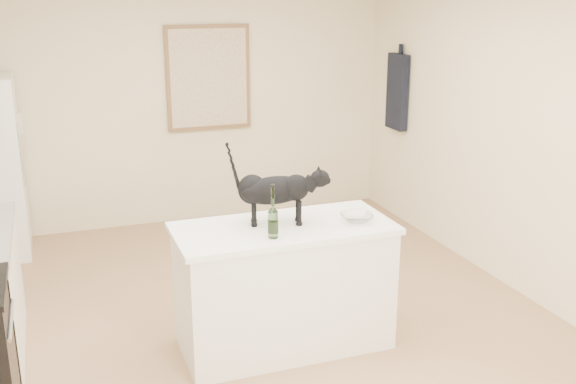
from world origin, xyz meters
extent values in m
plane|color=#A07855|center=(0.00, 0.00, 0.00)|extent=(5.50, 5.50, 0.00)
plane|color=beige|center=(0.00, 2.75, 1.30)|extent=(4.50, 0.00, 4.50)
plane|color=beige|center=(0.00, -2.75, 1.30)|extent=(4.50, 0.00, 4.50)
plane|color=beige|center=(2.25, 0.00, 1.30)|extent=(0.00, 5.50, 5.50)
cube|color=white|center=(0.10, -0.20, 0.43)|extent=(1.44, 0.67, 0.86)
cube|color=white|center=(0.10, -0.20, 0.88)|extent=(1.50, 0.70, 0.04)
cube|color=brown|center=(0.30, 2.72, 1.55)|extent=(0.90, 0.03, 1.10)
cube|color=beige|center=(0.30, 2.70, 1.55)|extent=(0.82, 0.00, 1.02)
cube|color=black|center=(2.19, 2.05, 1.40)|extent=(0.08, 0.34, 0.80)
cylinder|color=#2E6126|center=(-0.04, -0.40, 1.06)|extent=(0.09, 0.09, 0.31)
imported|color=white|center=(0.60, -0.29, 0.93)|extent=(0.27, 0.27, 0.06)
cube|color=silver|center=(-1.60, 2.44, 1.23)|extent=(0.07, 0.15, 0.20)
camera|label=1|loc=(-1.34, -4.24, 2.44)|focal=41.69mm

